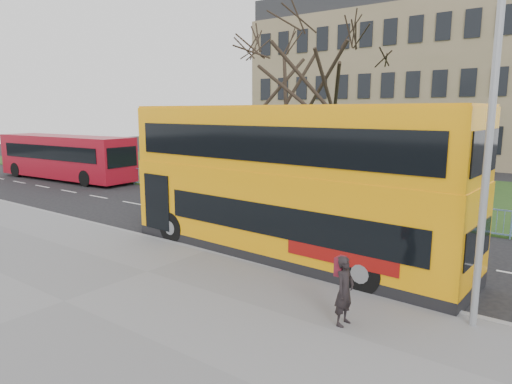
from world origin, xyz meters
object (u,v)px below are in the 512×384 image
(yellow_bus, at_px, (286,179))
(red_bus, at_px, (65,156))
(street_lamp, at_px, (485,130))
(pedestrian, at_px, (344,291))

(yellow_bus, relative_size, red_bus, 1.00)
(red_bus, xyz_separation_m, street_lamp, (27.83, -7.16, 2.76))
(yellow_bus, height_order, red_bus, yellow_bus)
(yellow_bus, relative_size, street_lamp, 1.51)
(yellow_bus, bearing_deg, pedestrian, -40.03)
(pedestrian, xyz_separation_m, street_lamp, (2.21, 1.69, 3.50))
(red_bus, xyz_separation_m, pedestrian, (25.62, -8.85, -0.74))
(yellow_bus, height_order, street_lamp, street_lamp)
(pedestrian, bearing_deg, yellow_bus, 50.52)
(yellow_bus, height_order, pedestrian, yellow_bus)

